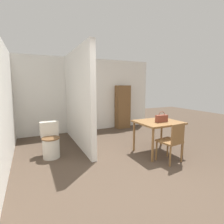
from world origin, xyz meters
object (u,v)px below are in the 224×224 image
object	(u,v)px
wooden_chair	(172,140)
wooden_cabinet	(123,107)
toilet	(51,142)
dining_table	(158,125)
handbag	(162,118)

from	to	relation	value
wooden_chair	wooden_cabinet	size ratio (longest dim) A/B	0.53
toilet	wooden_cabinet	xyz separation A→B (m)	(2.77, 1.67, 0.46)
dining_table	handbag	size ratio (longest dim) A/B	3.40
wooden_chair	handbag	world-z (taller)	handbag
dining_table	handbag	bearing A→B (deg)	-75.13
wooden_chair	toilet	size ratio (longest dim) A/B	1.10
handbag	toilet	bearing A→B (deg)	158.10
dining_table	toilet	distance (m)	2.50
wooden_chair	toilet	distance (m)	2.64
toilet	handbag	world-z (taller)	handbag
dining_table	toilet	bearing A→B (deg)	159.68
toilet	wooden_chair	bearing A→B (deg)	-32.23
wooden_chair	toilet	xyz separation A→B (m)	(-2.23, 1.41, -0.14)
handbag	wooden_cabinet	size ratio (longest dim) A/B	0.18
dining_table	wooden_chair	xyz separation A→B (m)	(-0.09, -0.55, -0.20)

